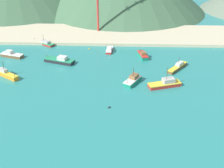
{
  "coord_description": "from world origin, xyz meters",
  "views": [
    {
      "loc": [
        -4.93,
        -23.28,
        42.9
      ],
      "look_at": [
        -7.7,
        52.09,
        0.5
      ],
      "focal_mm": 45.1,
      "sensor_mm": 36.0,
      "label": 1
    }
  ],
  "objects_px": {
    "fishing_boat_7": "(44,43)",
    "buoy_2": "(109,107)",
    "fishing_boat_2": "(165,84)",
    "fishing_boat_8": "(6,74)",
    "fishing_boat_4": "(60,60)",
    "fishing_boat_14": "(178,67)",
    "fishing_boat_6": "(109,50)",
    "fishing_boat_11": "(12,55)",
    "buoy_1": "(89,49)",
    "fishing_boat_13": "(143,55)",
    "fishing_boat_5": "(133,80)"
  },
  "relations": [
    {
      "from": "fishing_boat_2",
      "to": "fishing_boat_11",
      "type": "bearing_deg",
      "value": 159.61
    },
    {
      "from": "fishing_boat_2",
      "to": "fishing_boat_4",
      "type": "distance_m",
      "value": 39.12
    },
    {
      "from": "fishing_boat_8",
      "to": "fishing_boat_5",
      "type": "bearing_deg",
      "value": -3.91
    },
    {
      "from": "fishing_boat_4",
      "to": "fishing_boat_11",
      "type": "xyz_separation_m",
      "value": [
        -19.09,
        4.44,
        -0.06
      ]
    },
    {
      "from": "fishing_boat_4",
      "to": "buoy_1",
      "type": "distance_m",
      "value": 16.03
    },
    {
      "from": "fishing_boat_2",
      "to": "buoy_1",
      "type": "relative_size",
      "value": 16.96
    },
    {
      "from": "fishing_boat_11",
      "to": "fishing_boat_14",
      "type": "height_order",
      "value": "fishing_boat_14"
    },
    {
      "from": "fishing_boat_4",
      "to": "fishing_boat_14",
      "type": "xyz_separation_m",
      "value": [
        41.53,
        -3.73,
        -0.14
      ]
    },
    {
      "from": "fishing_boat_4",
      "to": "fishing_boat_6",
      "type": "bearing_deg",
      "value": 32.18
    },
    {
      "from": "fishing_boat_2",
      "to": "fishing_boat_8",
      "type": "xyz_separation_m",
      "value": [
        -51.19,
        4.67,
        -0.02
      ]
    },
    {
      "from": "fishing_boat_6",
      "to": "fishing_boat_13",
      "type": "bearing_deg",
      "value": -22.28
    },
    {
      "from": "fishing_boat_13",
      "to": "fishing_boat_4",
      "type": "bearing_deg",
      "value": -169.21
    },
    {
      "from": "fishing_boat_5",
      "to": "fishing_boat_8",
      "type": "xyz_separation_m",
      "value": [
        -41.3,
        2.82,
        -0.05
      ]
    },
    {
      "from": "fishing_boat_7",
      "to": "buoy_2",
      "type": "distance_m",
      "value": 54.64
    },
    {
      "from": "fishing_boat_7",
      "to": "buoy_1",
      "type": "xyz_separation_m",
      "value": [
        19.56,
        -4.65,
        -0.55
      ]
    },
    {
      "from": "buoy_2",
      "to": "fishing_boat_2",
      "type": "bearing_deg",
      "value": 36.59
    },
    {
      "from": "fishing_boat_4",
      "to": "fishing_boat_5",
      "type": "xyz_separation_m",
      "value": [
        25.84,
        -14.09,
        0.08
      ]
    },
    {
      "from": "buoy_1",
      "to": "fishing_boat_6",
      "type": "bearing_deg",
      "value": -14.75
    },
    {
      "from": "fishing_boat_11",
      "to": "fishing_boat_14",
      "type": "relative_size",
      "value": 0.98
    },
    {
      "from": "fishing_boat_7",
      "to": "fishing_boat_11",
      "type": "xyz_separation_m",
      "value": [
        -8.75,
        -13.31,
        0.17
      ]
    },
    {
      "from": "buoy_2",
      "to": "fishing_boat_4",
      "type": "bearing_deg",
      "value": 123.98
    },
    {
      "from": "fishing_boat_2",
      "to": "fishing_boat_4",
      "type": "xyz_separation_m",
      "value": [
        -35.73,
        15.94,
        -0.04
      ]
    },
    {
      "from": "fishing_boat_2",
      "to": "fishing_boat_11",
      "type": "relative_size",
      "value": 1.17
    },
    {
      "from": "fishing_boat_6",
      "to": "fishing_boat_8",
      "type": "relative_size",
      "value": 0.69
    },
    {
      "from": "fishing_boat_2",
      "to": "buoy_2",
      "type": "relative_size",
      "value": 15.33
    },
    {
      "from": "buoy_2",
      "to": "fishing_boat_7",
      "type": "bearing_deg",
      "value": 122.57
    },
    {
      "from": "fishing_boat_8",
      "to": "fishing_boat_14",
      "type": "height_order",
      "value": "fishing_boat_8"
    },
    {
      "from": "fishing_boat_4",
      "to": "buoy_2",
      "type": "xyz_separation_m",
      "value": [
        19.07,
        -28.3,
        -0.77
      ]
    },
    {
      "from": "fishing_boat_4",
      "to": "fishing_boat_6",
      "type": "xyz_separation_m",
      "value": [
        17.38,
        10.94,
        -0.15
      ]
    },
    {
      "from": "fishing_boat_13",
      "to": "buoy_2",
      "type": "height_order",
      "value": "fishing_boat_13"
    },
    {
      "from": "fishing_boat_4",
      "to": "fishing_boat_8",
      "type": "height_order",
      "value": "fishing_boat_8"
    },
    {
      "from": "fishing_boat_6",
      "to": "fishing_boat_11",
      "type": "height_order",
      "value": "fishing_boat_11"
    },
    {
      "from": "fishing_boat_6",
      "to": "fishing_boat_8",
      "type": "distance_m",
      "value": 39.65
    },
    {
      "from": "buoy_2",
      "to": "fishing_boat_11",
      "type": "bearing_deg",
      "value": 139.37
    },
    {
      "from": "fishing_boat_8",
      "to": "fishing_boat_4",
      "type": "bearing_deg",
      "value": 36.08
    },
    {
      "from": "fishing_boat_5",
      "to": "buoy_1",
      "type": "relative_size",
      "value": 12.32
    },
    {
      "from": "fishing_boat_4",
      "to": "buoy_2",
      "type": "distance_m",
      "value": 34.14
    },
    {
      "from": "fishing_boat_6",
      "to": "fishing_boat_14",
      "type": "height_order",
      "value": "fishing_boat_14"
    },
    {
      "from": "fishing_boat_2",
      "to": "fishing_boat_4",
      "type": "bearing_deg",
      "value": 155.96
    },
    {
      "from": "fishing_boat_2",
      "to": "fishing_boat_8",
      "type": "distance_m",
      "value": 51.41
    },
    {
      "from": "fishing_boat_6",
      "to": "fishing_boat_11",
      "type": "distance_m",
      "value": 37.05
    },
    {
      "from": "fishing_boat_7",
      "to": "buoy_2",
      "type": "xyz_separation_m",
      "value": [
        29.41,
        -46.04,
        -0.54
      ]
    },
    {
      "from": "buoy_1",
      "to": "buoy_2",
      "type": "bearing_deg",
      "value": -76.61
    },
    {
      "from": "fishing_boat_7",
      "to": "fishing_boat_14",
      "type": "distance_m",
      "value": 56.13
    },
    {
      "from": "fishing_boat_8",
      "to": "fishing_boat_14",
      "type": "distance_m",
      "value": 57.48
    },
    {
      "from": "fishing_boat_8",
      "to": "fishing_boat_13",
      "type": "bearing_deg",
      "value": 20.46
    },
    {
      "from": "fishing_boat_4",
      "to": "fishing_boat_8",
      "type": "xyz_separation_m",
      "value": [
        -15.46,
        -11.27,
        0.02
      ]
    },
    {
      "from": "fishing_boat_8",
      "to": "fishing_boat_11",
      "type": "height_order",
      "value": "fishing_boat_8"
    },
    {
      "from": "fishing_boat_8",
      "to": "fishing_boat_13",
      "type": "height_order",
      "value": "fishing_boat_8"
    },
    {
      "from": "fishing_boat_5",
      "to": "fishing_boat_11",
      "type": "relative_size",
      "value": 0.85
    }
  ]
}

